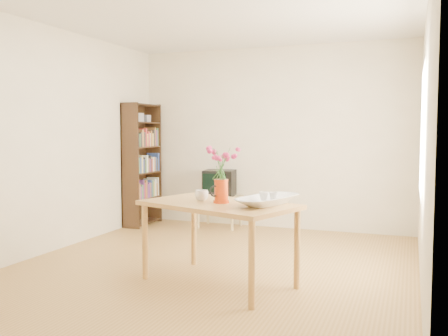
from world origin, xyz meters
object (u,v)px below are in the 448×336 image
at_px(bowl, 268,179).
at_px(pitcher, 221,192).
at_px(table, 218,212).
at_px(mug, 202,195).
at_px(television, 220,183).

bearing_deg(bowl, pitcher, -175.89).
xyz_separation_m(table, bowl, (0.46, 0.03, 0.31)).
bearing_deg(mug, table, 174.97).
xyz_separation_m(pitcher, television, (-0.99, 2.53, -0.20)).
bearing_deg(television, table, -77.77).
bearing_deg(mug, television, -61.22).
relative_size(pitcher, mug, 1.71).
xyz_separation_m(mug, bowl, (0.65, -0.03, 0.18)).
relative_size(bowl, television, 1.00).
distance_m(pitcher, television, 2.72).
bearing_deg(bowl, television, 119.67).
distance_m(table, mug, 0.24).
bearing_deg(pitcher, television, 142.95).
bearing_deg(table, bowl, 22.72).
bearing_deg(bowl, mug, 177.41).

